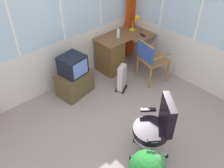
% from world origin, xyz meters
% --- Properties ---
extents(ground, '(5.44, 5.08, 0.06)m').
position_xyz_m(ground, '(0.00, 0.00, -0.03)').
color(ground, gray).
extents(north_window_panel, '(4.44, 0.07, 2.63)m').
position_xyz_m(north_window_panel, '(0.00, 2.07, 1.31)').
color(north_window_panel, silver).
rests_on(north_window_panel, ground).
extents(east_window_panel, '(0.07, 4.08, 2.63)m').
position_xyz_m(east_window_panel, '(2.25, -0.00, 1.31)').
color(east_window_panel, silver).
rests_on(east_window_panel, ground).
extents(curtain_corner, '(0.26, 0.09, 2.53)m').
position_xyz_m(curtain_corner, '(2.12, 1.94, 1.26)').
color(curtain_corner, '#B5370E').
rests_on(curtain_corner, ground).
extents(desk, '(1.14, 0.77, 0.75)m').
position_xyz_m(desk, '(1.34, 1.73, 0.40)').
color(desk, brown).
rests_on(desk, ground).
extents(desk_lamp, '(0.22, 0.19, 0.34)m').
position_xyz_m(desk_lamp, '(2.04, 1.69, 0.97)').
color(desk_lamp, yellow).
rests_on(desk_lamp, desk).
extents(tv_remote, '(0.08, 0.16, 0.02)m').
position_xyz_m(tv_remote, '(1.93, 1.42, 0.76)').
color(tv_remote, black).
rests_on(tv_remote, desk).
extents(spray_bottle, '(0.06, 0.06, 0.22)m').
position_xyz_m(spray_bottle, '(1.50, 1.70, 0.85)').
color(spray_bottle, silver).
rests_on(spray_bottle, desk).
extents(wooden_armchair, '(0.58, 0.57, 0.90)m').
position_xyz_m(wooden_armchair, '(1.61, 0.94, 0.59)').
color(wooden_armchair, olive).
rests_on(wooden_armchair, ground).
extents(office_chair, '(0.60, 0.61, 1.02)m').
position_xyz_m(office_chair, '(0.30, -0.32, 0.60)').
color(office_chair, '#B7B7BF').
rests_on(office_chair, ground).
extents(tv_on_stand, '(0.70, 0.53, 0.82)m').
position_xyz_m(tv_on_stand, '(0.29, 1.62, 0.37)').
color(tv_on_stand, brown).
rests_on(tv_on_stand, ground).
extents(space_heater, '(0.33, 0.27, 0.54)m').
position_xyz_m(space_heater, '(1.04, 1.10, 0.28)').
color(space_heater, silver).
rests_on(space_heater, ground).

